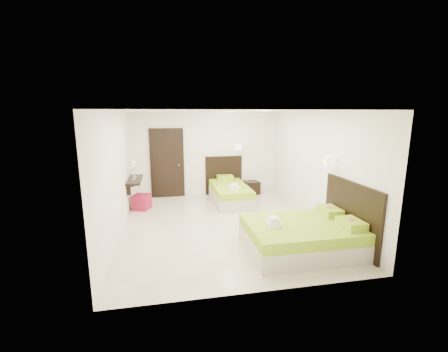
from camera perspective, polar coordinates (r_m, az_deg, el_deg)
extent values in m
plane|color=beige|center=(7.09, -0.33, -9.26)|extent=(5.50, 5.50, 0.00)
cube|color=beige|center=(8.79, 1.14, -3.97)|extent=(0.98, 1.96, 0.31)
cube|color=#7CA81B|center=(8.73, 1.14, -2.36)|extent=(0.97, 1.94, 0.20)
cube|color=black|center=(9.59, -0.06, 0.18)|extent=(1.18, 0.05, 1.23)
cube|color=#94BB22|center=(9.39, 0.20, -0.29)|extent=(0.49, 0.33, 0.14)
cylinder|color=#CC3050|center=(9.38, 0.20, 0.13)|extent=(0.12, 0.12, 0.00)
cube|color=white|center=(8.18, 1.95, -2.33)|extent=(0.29, 0.22, 0.08)
cube|color=white|center=(8.16, 1.95, -1.80)|extent=(0.22, 0.16, 0.08)
cube|color=beige|center=(9.40, 2.74, 5.53)|extent=(0.18, 0.18, 0.20)
cylinder|color=#2D2116|center=(9.47, 2.62, 5.58)|extent=(0.03, 0.16, 0.03)
cube|color=beige|center=(5.99, 14.46, -12.04)|extent=(2.06, 1.54, 0.33)
cube|color=#7CA81B|center=(5.89, 14.60, -9.66)|extent=(2.04, 1.53, 0.21)
cube|color=black|center=(6.30, 22.97, -6.76)|extent=(0.05, 1.75, 1.29)
cube|color=#94BB22|center=(5.91, 23.05, -8.35)|extent=(0.35, 0.51, 0.14)
cylinder|color=#CC3050|center=(5.89, 23.10, -7.68)|extent=(0.12, 0.12, 0.00)
cube|color=#94BB22|center=(6.48, 19.50, -6.32)|extent=(0.35, 0.51, 0.14)
cylinder|color=#CC3050|center=(6.46, 19.54, -5.70)|extent=(0.12, 0.12, 0.00)
cube|color=white|center=(5.62, 9.40, -8.90)|extent=(0.23, 0.31, 0.08)
cube|color=white|center=(5.60, 9.43, -8.11)|extent=(0.17, 0.23, 0.08)
cube|color=beige|center=(6.54, 19.41, 2.75)|extent=(0.19, 0.19, 0.21)
cylinder|color=#2D2116|center=(6.58, 20.01, 2.76)|extent=(0.16, 0.03, 0.03)
cube|color=black|center=(9.73, 5.28, -2.18)|extent=(0.50, 0.46, 0.41)
cube|color=maroon|center=(8.43, -15.42, -4.78)|extent=(0.53, 0.53, 0.41)
cube|color=black|center=(9.33, -10.76, 2.36)|extent=(1.02, 0.06, 2.14)
cube|color=black|center=(9.29, -10.76, 2.33)|extent=(0.88, 0.04, 2.06)
cylinder|color=silver|center=(9.28, -8.58, 2.07)|extent=(0.03, 0.10, 0.03)
cube|color=black|center=(8.32, -16.65, -0.68)|extent=(0.35, 1.20, 0.06)
cube|color=black|center=(7.93, -17.71, -2.46)|extent=(0.10, 0.04, 0.30)
cube|color=black|center=(8.80, -17.07, -1.04)|extent=(0.10, 0.04, 0.30)
cylinder|color=silver|center=(8.17, -16.76, -0.63)|extent=(0.10, 0.10, 0.02)
cylinder|color=silver|center=(8.14, -16.81, 0.20)|extent=(0.02, 0.02, 0.22)
cone|color=silver|center=(8.12, -16.87, 1.10)|extent=(0.07, 0.07, 0.04)
cylinder|color=white|center=(8.10, -16.91, 1.76)|extent=(0.02, 0.02, 0.15)
sphere|color=#FFB23F|center=(8.09, -16.95, 2.36)|extent=(0.02, 0.02, 0.02)
cylinder|color=silver|center=(8.46, -16.58, -0.20)|extent=(0.10, 0.10, 0.02)
cylinder|color=silver|center=(8.44, -16.62, 0.60)|extent=(0.02, 0.02, 0.22)
cone|color=silver|center=(8.41, -16.68, 1.47)|extent=(0.07, 0.07, 0.04)
cylinder|color=white|center=(8.40, -16.71, 2.11)|extent=(0.02, 0.02, 0.15)
sphere|color=#FFB23F|center=(8.39, -16.75, 2.69)|extent=(0.02, 0.02, 0.02)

